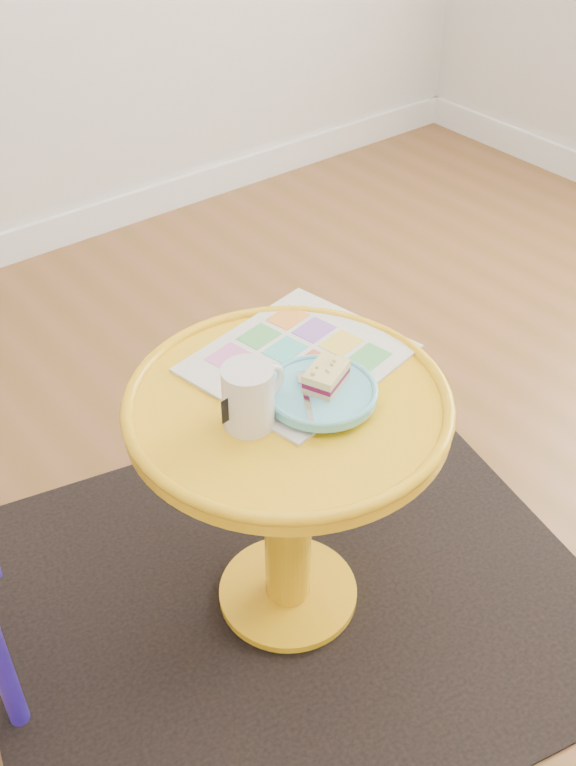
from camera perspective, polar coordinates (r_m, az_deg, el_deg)
floor at (r=1.99m, az=10.67°, el=-14.18°), size 4.00×4.00×0.00m
rug at (r=1.96m, az=0.00°, el=-14.00°), size 1.51×1.35×0.01m
side_table at (r=1.66m, az=0.00°, el=-5.43°), size 0.60×0.60×0.57m
newspaper at (r=1.64m, az=0.72°, el=1.67°), size 0.43×0.39×0.01m
mug at (r=1.46m, az=-2.60°, el=-0.78°), size 0.13×0.09×0.12m
plate at (r=1.53m, az=2.24°, el=-0.66°), size 0.20×0.20×0.02m
cake_slice at (r=1.53m, az=2.58°, el=0.45°), size 0.10×0.09×0.04m
fork at (r=1.51m, az=1.20°, el=-0.81°), size 0.09×0.13×0.00m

